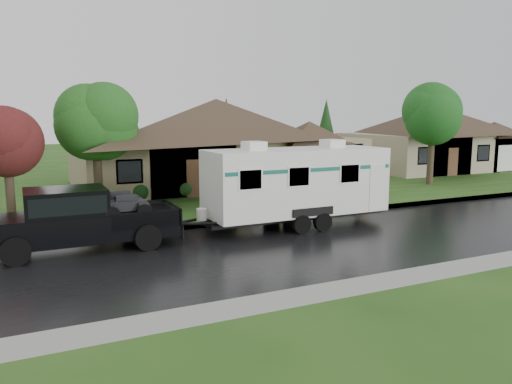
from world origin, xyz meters
The scene contains 12 objects.
ground centered at (0.00, 0.00, 0.00)m, with size 140.00×140.00×0.00m, color #234A17.
road centered at (0.00, -2.00, 0.01)m, with size 140.00×8.00×0.01m, color black.
curb centered at (0.00, 2.25, 0.07)m, with size 140.00×0.50×0.15m, color gray.
lawn centered at (0.00, 15.00, 0.07)m, with size 140.00×26.00×0.15m, color #234A17.
house_main centered at (2.29, 13.84, 3.59)m, with size 19.44×10.80×6.90m.
house_neighbor centered at (22.27, 14.34, 3.32)m, with size 15.12×9.72×6.45m.
tree_left_green centered at (-6.70, 7.25, 4.32)m, with size 3.63×3.63×6.01m.
tree_red centered at (-10.49, 5.81, 3.58)m, with size 2.99×2.99×4.95m.
tree_right_green centered at (14.46, 7.24, 4.63)m, with size 3.90×3.90×6.45m.
shrub_row centered at (2.00, 9.30, 0.65)m, with size 13.60×1.00×1.00m.
pickup_truck centered at (-8.40, 0.67, 1.18)m, with size 6.60×2.51×2.20m.
travel_trailer centered at (0.42, 0.67, 1.94)m, with size 8.14×2.86×3.65m.
Camera 1 is at (-10.12, -17.35, 4.70)m, focal length 35.00 mm.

